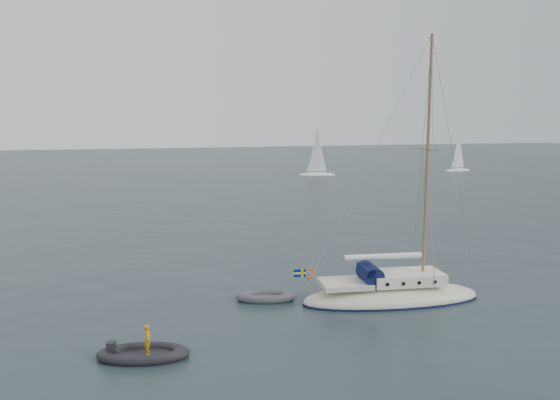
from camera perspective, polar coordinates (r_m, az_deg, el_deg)
name	(u,v)px	position (r m, az deg, el deg)	size (l,w,h in m)	color
ground	(324,294)	(28.62, 4.67, -9.75)	(300.00, 300.00, 0.00)	black
sailboat	(392,281)	(27.71, 11.63, -8.31)	(9.45, 2.83, 13.46)	beige
dinghy	(266,297)	(27.52, -1.51, -10.06)	(2.97, 1.34, 0.43)	#515257
rib	(143,353)	(21.91, -14.12, -15.24)	(3.50, 1.59, 1.33)	black
distant_yacht_c	(317,155)	(87.63, 3.89, 4.74)	(5.87, 3.13, 7.78)	silver
distant_yacht_b	(458,154)	(100.13, 18.13, 4.59)	(5.23, 2.79, 6.93)	silver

